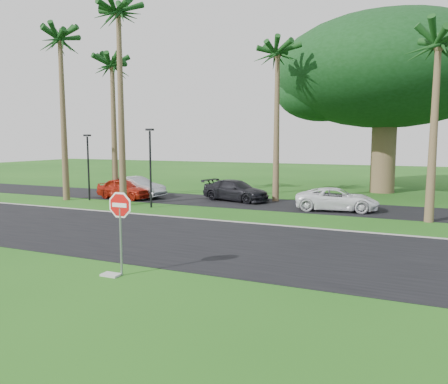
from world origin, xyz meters
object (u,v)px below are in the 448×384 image
car_silver (136,187)px  car_dark (236,191)px  stop_sign_near (120,216)px  car_minivan (337,200)px  car_red (125,189)px

car_silver → car_dark: car_silver is taller
car_dark → stop_sign_near: bearing=-155.9°
stop_sign_near → car_minivan: 15.18m
car_red → car_dark: (7.28, 2.10, -0.02)m
car_silver → car_dark: (6.97, 1.23, -0.04)m
stop_sign_near → car_minivan: bearing=75.4°
stop_sign_near → car_red: (-10.21, 13.95, -1.08)m
car_silver → car_dark: size_ratio=0.93×
car_dark → car_minivan: bearing=-88.0°
stop_sign_near → car_minivan: (3.81, 14.65, -1.14)m
stop_sign_near → car_red: 17.32m
stop_sign_near → car_silver: 17.85m
car_minivan → car_red: bearing=84.0°
stop_sign_near → car_dark: size_ratio=0.56×
car_silver → car_minivan: car_silver is taller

